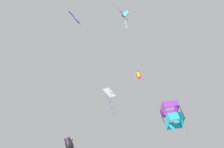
% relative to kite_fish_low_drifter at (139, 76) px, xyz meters
% --- Properties ---
extents(kite_fish_low_drifter, '(2.22, 1.86, 6.45)m').
position_rel_kite_fish_low_drifter_xyz_m(kite_fish_low_drifter, '(0.00, 0.00, 0.00)').
color(kite_fish_low_drifter, orange).
extents(kite_diamond_near_left, '(3.80, 4.04, 9.59)m').
position_rel_kite_fish_low_drifter_xyz_m(kite_diamond_near_left, '(6.99, 1.45, 10.70)').
color(kite_diamond_near_left, blue).
extents(kite_fish_near_right, '(2.68, 2.15, 5.43)m').
position_rel_kite_fish_low_drifter_xyz_m(kite_fish_near_right, '(7.20, -2.94, -4.55)').
color(kite_fish_near_right, black).
extents(kite_delta_far_centre, '(1.70, 2.51, 3.76)m').
position_rel_kite_fish_low_drifter_xyz_m(kite_delta_far_centre, '(0.43, 5.24, 2.42)').
color(kite_delta_far_centre, '#DB2D93').
extents(kite_box_upper_right, '(2.01, 1.76, 6.60)m').
position_rel_kite_fish_low_drifter_xyz_m(kite_box_upper_right, '(-2.41, -2.47, -3.09)').
color(kite_box_upper_right, purple).
extents(kite_diamond_highest, '(1.71, 1.34, 8.01)m').
position_rel_kite_fish_low_drifter_xyz_m(kite_diamond_highest, '(3.31, -2.27, 0.53)').
color(kite_diamond_highest, white).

